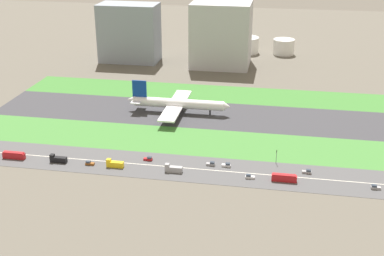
% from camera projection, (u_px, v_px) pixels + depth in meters
% --- Properties ---
extents(ground_plane, '(800.00, 800.00, 0.00)m').
position_uv_depth(ground_plane, '(218.00, 116.00, 314.83)').
color(ground_plane, '#5B564C').
extents(runway, '(280.00, 46.00, 0.10)m').
position_uv_depth(runway, '(218.00, 116.00, 314.81)').
color(runway, '#38383D').
rests_on(runway, ground_plane).
extents(grass_median_north, '(280.00, 36.00, 0.10)m').
position_uv_depth(grass_median_north, '(226.00, 94.00, 352.02)').
color(grass_median_north, '#3D7A33').
rests_on(grass_median_north, ground_plane).
extents(grass_median_south, '(280.00, 36.00, 0.10)m').
position_uv_depth(grass_median_south, '(208.00, 142.00, 277.60)').
color(grass_median_south, '#427F38').
rests_on(grass_median_south, ground_plane).
extents(highway, '(280.00, 28.00, 0.10)m').
position_uv_depth(highway, '(199.00, 169.00, 248.56)').
color(highway, '#4C4C4F').
rests_on(highway, ground_plane).
extents(highway_centerline, '(266.00, 0.50, 0.01)m').
position_uv_depth(highway_centerline, '(199.00, 169.00, 248.54)').
color(highway_centerline, silver).
rests_on(highway_centerline, highway).
extents(airliner, '(65.00, 56.00, 19.70)m').
position_uv_depth(airliner, '(176.00, 103.00, 316.76)').
color(airliner, white).
rests_on(airliner, runway).
extents(bus_1, '(11.60, 2.50, 3.50)m').
position_uv_depth(bus_1, '(14.00, 155.00, 258.79)').
color(bus_1, '#B2191E').
rests_on(bus_1, highway).
extents(bus_0, '(11.60, 2.50, 3.50)m').
position_uv_depth(bus_0, '(284.00, 178.00, 236.61)').
color(bus_0, '#B2191E').
rests_on(bus_0, highway).
extents(car_4, '(4.40, 1.80, 2.00)m').
position_uv_depth(car_4, '(307.00, 172.00, 244.26)').
color(car_4, '#99999E').
rests_on(car_4, highway).
extents(car_5, '(4.40, 1.80, 2.00)m').
position_uv_depth(car_5, '(148.00, 159.00, 257.12)').
color(car_5, '#B2191E').
rests_on(car_5, highway).
extents(car_3, '(4.40, 1.80, 2.00)m').
position_uv_depth(car_3, '(250.00, 177.00, 239.57)').
color(car_3, silver).
rests_on(car_3, highway).
extents(car_2, '(4.40, 1.80, 2.00)m').
position_uv_depth(car_2, '(375.00, 187.00, 230.29)').
color(car_2, '#99999E').
rests_on(car_2, highway).
extents(car_6, '(4.40, 1.80, 2.00)m').
position_uv_depth(car_6, '(89.00, 163.00, 252.53)').
color(car_6, brown).
rests_on(car_6, highway).
extents(car_1, '(4.40, 1.80, 2.00)m').
position_uv_depth(car_1, '(211.00, 164.00, 251.88)').
color(car_1, '#99999E').
rests_on(car_1, highway).
extents(truck_1, '(8.40, 2.50, 4.00)m').
position_uv_depth(truck_1, '(115.00, 164.00, 250.11)').
color(truck_1, yellow).
rests_on(truck_1, highway).
extents(car_0, '(4.40, 1.80, 2.00)m').
position_uv_depth(car_0, '(227.00, 165.00, 250.61)').
color(car_0, silver).
rests_on(car_0, highway).
extents(truck_0, '(8.40, 2.50, 4.00)m').
position_uv_depth(truck_0, '(58.00, 159.00, 254.95)').
color(truck_0, black).
rests_on(truck_0, highway).
extents(truck_2, '(8.40, 2.50, 4.00)m').
position_uv_depth(truck_2, '(173.00, 169.00, 245.30)').
color(truck_2, '#99999E').
rests_on(truck_2, highway).
extents(traffic_light, '(0.36, 0.50, 7.20)m').
position_uv_depth(traffic_light, '(276.00, 156.00, 252.67)').
color(traffic_light, '#4C4C51').
rests_on(traffic_light, highway).
extents(terminal_building, '(48.47, 26.71, 47.63)m').
position_uv_depth(terminal_building, '(129.00, 33.00, 423.84)').
color(terminal_building, gray).
rests_on(terminal_building, ground_plane).
extents(hangar_building, '(46.65, 39.84, 51.31)m').
position_uv_depth(hangar_building, '(221.00, 34.00, 410.52)').
color(hangar_building, '#B2B2B7').
rests_on(hangar_building, ground_plane).
extents(fuel_tank_west, '(23.22, 23.22, 13.91)m').
position_uv_depth(fuel_tank_west, '(246.00, 45.00, 455.88)').
color(fuel_tank_west, silver).
rests_on(fuel_tank_west, ground_plane).
extents(fuel_tank_centre, '(18.60, 18.60, 13.41)m').
position_uv_depth(fuel_tank_centre, '(284.00, 47.00, 450.46)').
color(fuel_tank_centre, silver).
rests_on(fuel_tank_centre, ground_plane).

